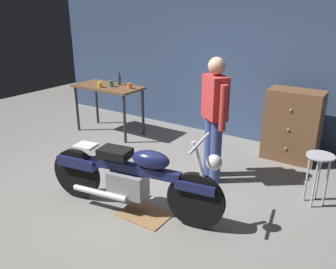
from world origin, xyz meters
name	(u,v)px	position (x,y,z in m)	size (l,w,h in m)	color
ground_plane	(134,199)	(0.00, 0.00, 0.00)	(12.00, 12.00, 0.00)	gray
back_wall	(233,50)	(0.00, 2.80, 1.55)	(8.00, 0.12, 3.10)	#384C70
workbench	(108,92)	(-1.91, 1.66, 0.79)	(1.30, 0.64, 0.90)	brown
motorcycle	(133,176)	(0.16, -0.20, 0.45)	(2.17, 0.72, 1.00)	black
person_standing	(214,115)	(0.55, 1.04, 0.93)	(0.46, 0.41, 1.67)	#3A4784
shop_stool	(319,166)	(1.88, 1.14, 0.50)	(0.32, 0.32, 0.64)	#B2B2B7
wooden_dresser	(292,126)	(1.26, 2.30, 0.55)	(0.80, 0.47, 1.10)	brown
drip_tray	(145,214)	(0.32, -0.20, 0.01)	(0.56, 0.40, 0.01)	olive
mug_green_speckled	(111,84)	(-1.81, 1.64, 0.96)	(0.12, 0.08, 0.11)	#3D7F4C
mug_orange_travel	(130,86)	(-1.44, 1.71, 0.95)	(0.11, 0.07, 0.10)	orange
mug_yellow_tall	(100,85)	(-1.93, 1.47, 0.95)	(0.12, 0.08, 0.10)	yellow
bottle	(119,80)	(-1.79, 1.83, 1.00)	(0.06, 0.06, 0.24)	#3F4C59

